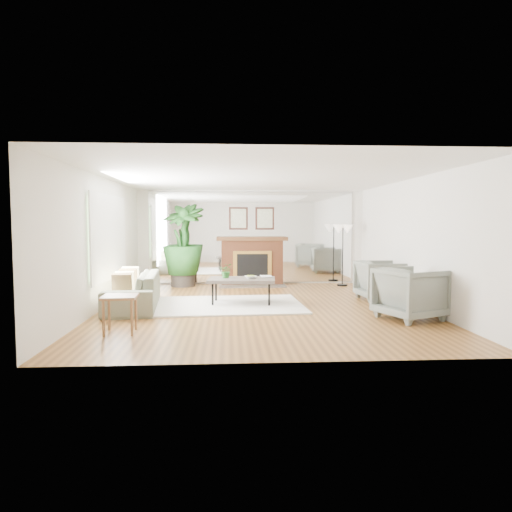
{
  "coord_description": "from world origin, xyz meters",
  "views": [
    {
      "loc": [
        -0.63,
        -8.67,
        1.62
      ],
      "look_at": [
        -0.06,
        0.6,
        0.95
      ],
      "focal_mm": 32.0,
      "sensor_mm": 36.0,
      "label": 1
    }
  ],
  "objects": [
    {
      "name": "book",
      "position": [
        0.04,
        0.54,
        0.54
      ],
      "size": [
        0.24,
        0.31,
        0.02
      ],
      "primitive_type": "imported",
      "rotation": [
        0.0,
        0.0,
        0.06
      ],
      "color": "brown",
      "rests_on": "coffee_table"
    },
    {
      "name": "ground",
      "position": [
        0.0,
        0.0,
        0.0
      ],
      "size": [
        7.0,
        7.0,
        0.0
      ],
      "primitive_type": "plane",
      "color": "brown",
      "rests_on": "ground"
    },
    {
      "name": "wall_back",
      "position": [
        0.0,
        3.49,
        1.25
      ],
      "size": [
        6.0,
        0.02,
        2.5
      ],
      "primitive_type": "cube",
      "color": "silver",
      "rests_on": "ground"
    },
    {
      "name": "area_rug",
      "position": [
        -0.68,
        0.23,
        0.02
      ],
      "size": [
        3.08,
        2.27,
        0.03
      ],
      "primitive_type": "cube",
      "rotation": [
        0.0,
        0.0,
        0.04
      ],
      "color": "silver",
      "rests_on": "ground"
    },
    {
      "name": "armchair_front",
      "position": [
        2.44,
        -1.23,
        0.44
      ],
      "size": [
        1.25,
        1.24,
        0.88
      ],
      "primitive_type": "imported",
      "rotation": [
        0.0,
        0.0,
        1.95
      ],
      "color": "slate",
      "rests_on": "ground"
    },
    {
      "name": "window_panel",
      "position": [
        -2.96,
        0.4,
        1.35
      ],
      "size": [
        0.04,
        2.4,
        1.5
      ],
      "primitive_type": "cube",
      "color": "#B2E09E",
      "rests_on": "wall_left"
    },
    {
      "name": "fireplace",
      "position": [
        0.0,
        3.26,
        0.66
      ],
      "size": [
        1.85,
        0.83,
        2.05
      ],
      "color": "brown",
      "rests_on": "ground"
    },
    {
      "name": "armchair_back",
      "position": [
        2.6,
        0.72,
        0.42
      ],
      "size": [
        0.98,
        0.96,
        0.84
      ],
      "primitive_type": "imported",
      "rotation": [
        0.0,
        0.0,
        1.64
      ],
      "color": "slate",
      "rests_on": "ground"
    },
    {
      "name": "sofa",
      "position": [
        -2.45,
        0.14,
        0.33
      ],
      "size": [
        1.1,
        2.36,
        0.67
      ],
      "primitive_type": "imported",
      "rotation": [
        0.0,
        0.0,
        -1.48
      ],
      "color": "#6C715B",
      "rests_on": "ground"
    },
    {
      "name": "mirror_panel",
      "position": [
        0.0,
        3.47,
        1.25
      ],
      "size": [
        5.4,
        0.04,
        2.4
      ],
      "primitive_type": "cube",
      "color": "silver",
      "rests_on": "wall_back"
    },
    {
      "name": "potted_ficus",
      "position": [
        -1.79,
        3.1,
        1.14
      ],
      "size": [
        1.33,
        1.33,
        2.13
      ],
      "color": "black",
      "rests_on": "ground"
    },
    {
      "name": "wall_right",
      "position": [
        2.99,
        0.0,
        1.25
      ],
      "size": [
        0.02,
        7.0,
        2.5
      ],
      "primitive_type": "cube",
      "color": "silver",
      "rests_on": "ground"
    },
    {
      "name": "wall_left",
      "position": [
        -2.99,
        0.0,
        1.25
      ],
      "size": [
        0.02,
        7.0,
        2.5
      ],
      "primitive_type": "cube",
      "color": "silver",
      "rests_on": "ground"
    },
    {
      "name": "fruit_bowl",
      "position": [
        -0.18,
        0.27,
        0.55
      ],
      "size": [
        0.29,
        0.29,
        0.06
      ],
      "primitive_type": "imported",
      "rotation": [
        0.0,
        0.0,
        0.31
      ],
      "color": "brown",
      "rests_on": "coffee_table"
    },
    {
      "name": "tabletop_plant",
      "position": [
        -0.66,
        0.42,
        0.67
      ],
      "size": [
        0.28,
        0.25,
        0.29
      ],
      "primitive_type": "imported",
      "rotation": [
        0.0,
        0.0,
        -0.08
      ],
      "color": "#296625",
      "rests_on": "coffee_table"
    },
    {
      "name": "coffee_table",
      "position": [
        -0.36,
        0.35,
        0.48
      ],
      "size": [
        1.38,
        0.88,
        0.53
      ],
      "rotation": [
        0.0,
        0.0,
        -0.09
      ],
      "color": "#5B5048",
      "rests_on": "ground"
    },
    {
      "name": "floor_lamp",
      "position": [
        2.33,
        2.94,
        1.36
      ],
      "size": [
        0.52,
        0.29,
        1.59
      ],
      "color": "black",
      "rests_on": "ground"
    },
    {
      "name": "side_table",
      "position": [
        -2.22,
        -1.93,
        0.47
      ],
      "size": [
        0.52,
        0.52,
        0.56
      ],
      "rotation": [
        0.0,
        0.0,
        0.05
      ],
      "color": "brown",
      "rests_on": "ground"
    }
  ]
}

